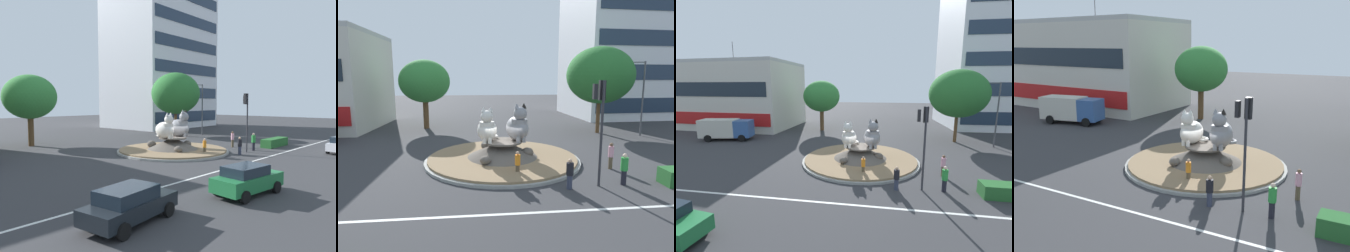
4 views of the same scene
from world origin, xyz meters
TOP-DOWN VIEW (x-y plane):
  - ground_plane at (0.00, 0.00)m, footprint 160.00×160.00m
  - lane_centreline at (0.00, -8.19)m, footprint 112.00×0.20m
  - roundabout_island at (-0.00, 0.00)m, footprint 10.89×10.89m
  - cat_statue_white at (-1.07, -0.05)m, footprint 1.63×2.47m
  - cat_statue_grey at (1.11, 0.06)m, footprint 1.88×2.89m
  - traffic_light_mast at (4.69, -5.35)m, footprint 0.74×0.51m
  - broadleaf_tree_behind_island at (-7.59, 14.35)m, footprint 5.73×5.73m
  - second_tree_near_tower at (11.19, 9.48)m, footprint 6.95×6.95m
  - streetlight_arm at (14.60, 7.59)m, footprint 2.65×0.91m
  - pedestrian_green_shirt at (6.20, -5.41)m, footprint 0.39×0.39m
  - pedestrian_pink_shirt at (6.79, -2.62)m, footprint 0.34×0.34m
  - pedestrian_black_shirt at (3.03, -5.68)m, footprint 0.39×0.39m
  - pedestrian_orange_shirt at (0.58, -3.44)m, footprint 0.33×0.33m

SIDE VIEW (x-z plane):
  - ground_plane at x=0.00m, z-range 0.00..0.00m
  - lane_centreline at x=0.00m, z-range 0.00..0.01m
  - roundabout_island at x=0.00m, z-range -0.24..1.21m
  - pedestrian_orange_shirt at x=0.58m, z-range 0.04..1.59m
  - pedestrian_black_shirt at x=3.03m, z-range 0.04..1.70m
  - pedestrian_pink_shirt at x=6.79m, z-range 0.06..1.78m
  - pedestrian_green_shirt at x=6.20m, z-range 0.04..1.82m
  - cat_statue_white at x=-1.07m, z-range 1.11..3.59m
  - cat_statue_grey at x=1.11m, z-range 1.08..3.80m
  - traffic_light_mast at x=4.69m, z-range 1.30..7.02m
  - streetlight_arm at x=14.60m, z-range 0.67..8.14m
  - broadleaf_tree_behind_island at x=-7.59m, z-range 1.49..9.40m
  - second_tree_near_tower at x=11.19m, z-range 1.58..10.65m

